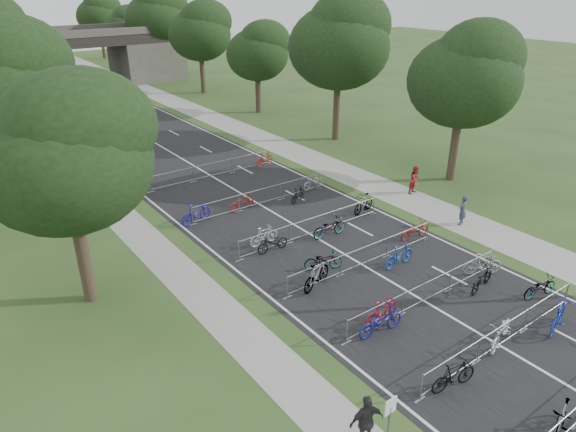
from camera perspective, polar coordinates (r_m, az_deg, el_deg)
name	(u,v)px	position (r m, az deg, el deg)	size (l,w,h in m)	color
road	(101,111)	(57.74, -20.04, 10.88)	(11.00, 140.00, 0.01)	black
sidewalk_right	(172,101)	(60.40, -12.71, 12.34)	(3.00, 140.00, 0.01)	gray
sidewalk_left	(23,122)	(56.17, -27.35, 9.24)	(2.00, 140.00, 0.01)	gray
lane_markings	(101,111)	(57.74, -20.04, 10.88)	(0.12, 140.00, 0.00)	silver
overpass_bridge	(57,59)	(71.45, -24.30, 15.60)	(31.00, 8.00, 7.05)	#474640
park_sign	(390,413)	(16.12, 11.25, -20.72)	(0.45, 0.06, 1.83)	#4C4C51
tree_left_0	(67,156)	(21.40, -23.31, 6.13)	(6.72, 6.72, 10.25)	#33261C
tree_right_0	(466,77)	(35.53, 19.19, 14.38)	(7.17, 7.17, 10.93)	#33261C
tree_left_1	(4,86)	(32.76, -29.06, 12.55)	(7.56, 7.56, 11.53)	#33261C
tree_right_1	(341,43)	(43.32, 5.88, 18.58)	(8.18, 8.18, 12.47)	#33261C
tree_right_2	(259,52)	(53.03, -3.30, 17.71)	(6.16, 6.16, 9.39)	#33261C
tree_right_3	(201,32)	(63.25, -9.67, 19.50)	(7.17, 7.17, 10.93)	#33261C
tree_right_4	(157,17)	(74.02, -14.31, 20.64)	(8.18, 8.18, 12.47)	#33261C
tree_right_5	(126,26)	(85.31, -17.54, 19.46)	(6.16, 6.16, 9.39)	#33261C
tree_right_6	(99,15)	(96.59, -20.23, 20.23)	(7.17, 7.17, 10.93)	#33261C
barrier_row_1	(503,335)	(21.27, 22.80, -12.06)	(9.70, 0.08, 1.10)	gray
barrier_row_2	(427,292)	(22.83, 15.21, -8.10)	(9.70, 0.08, 1.10)	gray
barrier_row_3	(365,256)	(24.93, 8.51, -4.42)	(9.70, 0.08, 1.10)	gray
barrier_row_4	(312,226)	(27.53, 2.72, -1.16)	(9.70, 0.08, 1.10)	gray
barrier_row_5	(261,197)	(31.21, -3.04, 2.11)	(9.70, 0.08, 1.10)	gray
barrier_row_6	(213,170)	(36.05, -8.34, 5.09)	(9.70, 0.08, 1.10)	gray
bike_1	(561,418)	(18.68, 28.09, -19.23)	(0.50, 1.76, 1.06)	gray
bike_4	(454,376)	(18.85, 17.94, -16.51)	(0.53, 1.86, 1.12)	black
bike_5	(502,332)	(21.35, 22.66, -11.84)	(0.74, 2.13, 1.12)	#B7B8BF
bike_6	(559,317)	(23.02, 27.85, -9.90)	(0.58, 2.05, 1.23)	navy
bike_7	(540,287)	(24.97, 26.21, -7.10)	(0.64, 1.84, 0.97)	gray
bike_8	(380,322)	(20.63, 10.22, -11.49)	(0.73, 2.09, 1.10)	navy
bike_9	(381,311)	(21.15, 10.32, -10.37)	(0.54, 1.92, 1.15)	maroon
bike_10	(482,279)	(24.49, 20.73, -6.57)	(0.69, 1.98, 1.04)	black
bike_11	(483,264)	(25.62, 20.82, -5.01)	(0.53, 1.87, 1.12)	#9999A0
bike_12	(317,275)	(23.05, 3.20, -6.56)	(0.59, 2.09, 1.26)	gray
bike_13	(323,260)	(24.48, 3.94, -4.93)	(0.64, 1.83, 0.96)	gray
bike_14	(399,255)	(25.17, 12.26, -4.31)	(0.56, 1.97, 1.19)	navy
bike_15	(415,230)	(28.04, 13.88, -1.52)	(0.66, 1.90, 1.00)	maroon
bike_16	(273,243)	(25.97, -1.70, -3.03)	(0.63, 1.79, 0.94)	black
bike_17	(264,236)	(26.60, -2.70, -2.22)	(0.49, 1.73, 1.04)	#AEAEB6
bike_18	(329,227)	(27.49, 4.60, -1.26)	(0.72, 2.06, 1.08)	gray
bike_19	(364,204)	(30.51, 8.41, 1.36)	(0.54, 1.90, 1.14)	gray
bike_20	(196,213)	(29.36, -10.18, 0.33)	(0.57, 2.03, 1.22)	navy
bike_21	(242,202)	(30.75, -5.19, 1.52)	(0.62, 1.78, 0.94)	maroon
bike_22	(298,194)	(31.74, 1.11, 2.43)	(0.46, 1.61, 0.97)	black
bike_23	(314,182)	(33.76, 2.87, 3.79)	(0.62, 1.79, 0.94)	#A6A4AC
bike_27	(265,159)	(38.11, -2.62, 6.39)	(0.48, 1.70, 1.02)	maroon
pedestrian_a	(462,210)	(30.23, 18.81, 0.61)	(0.63, 0.42, 1.73)	#303448
pedestrian_b	(415,180)	(33.88, 13.95, 3.91)	(0.87, 0.68, 1.79)	maroon
pedestrian_c	(366,421)	(16.28, 8.71, -21.63)	(1.08, 0.45, 1.84)	#2A2A2D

